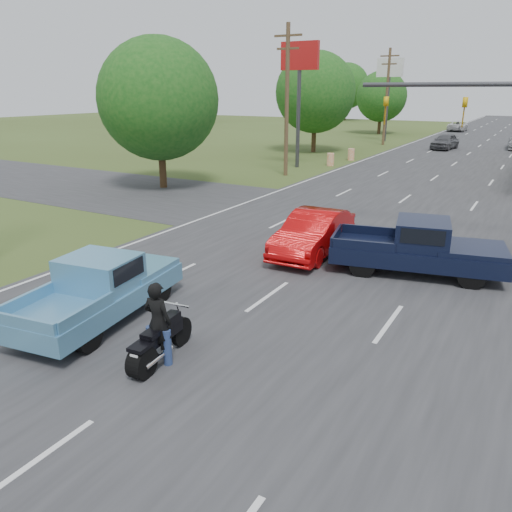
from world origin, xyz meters
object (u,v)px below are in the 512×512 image
Objects in this scene: blue_pickup at (102,287)px; distant_car_grey at (445,142)px; navy_pickup at (422,247)px; motorcycle at (158,344)px; distant_car_white at (458,126)px; red_convertible at (313,234)px; rider at (158,326)px.

distant_car_grey is (0.41, 46.09, -0.07)m from blue_pickup.
motorcycle is at bearing -34.58° from navy_pickup.
navy_pickup is 1.09× the size of distant_car_white.
red_convertible is 2.63× the size of rider.
distant_car_grey reaches higher than motorcycle.
distant_car_white is at bearing 83.83° from blue_pickup.
red_convertible reaches higher than distant_car_white.
rider is 0.34× the size of distant_car_white.
rider reaches higher than motorcycle.
red_convertible reaches higher than motorcycle.
navy_pickup is (3.70, 8.74, 0.00)m from rider.
motorcycle is 3.11m from blue_pickup.
motorcycle is 47.32m from distant_car_grey.
rider is at bearing 90.00° from motorcycle.
rider is 0.32× the size of navy_pickup.
blue_pickup is 10.07m from navy_pickup.
blue_pickup is at bearing -110.77° from red_convertible.
blue_pickup is 46.09m from distant_car_grey.
distant_car_white is at bearing 88.61° from motorcycle.
rider reaches higher than distant_car_grey.
motorcycle is (0.21, -8.92, -0.28)m from red_convertible.
distant_car_white is (-2.80, 25.63, -0.05)m from distant_car_grey.
distant_car_white is at bearing 176.13° from navy_pickup.
rider is at bearing -90.56° from red_convertible.
navy_pickup reaches higher than distant_car_grey.
motorcycle is at bearing -80.06° from distant_car_grey.
rider reaches higher than red_convertible.
red_convertible is 0.83× the size of navy_pickup.
navy_pickup is at bearing 96.00° from distant_car_white.
blue_pickup is at bearing 89.96° from distant_car_white.
blue_pickup is (-2.86, 1.10, -0.05)m from rider.
distant_car_white reaches higher than motorcycle.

